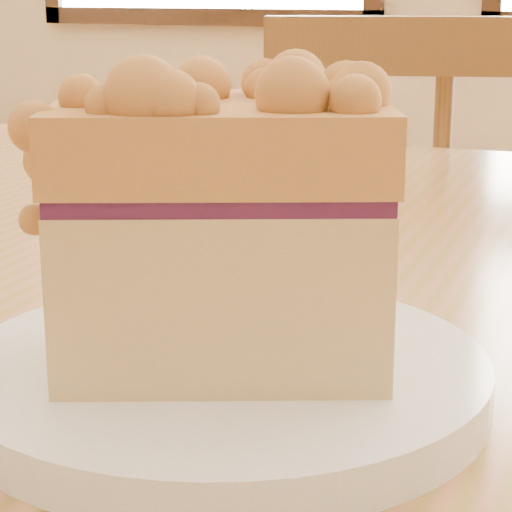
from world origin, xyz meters
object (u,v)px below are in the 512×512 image
Objects in this scene: cafe_table_main at (289,411)px; plate at (223,377)px; cake_slice at (224,211)px; cafe_chair_main at (422,370)px.

plate reaches higher than cafe_table_main.
plate is 1.36× the size of cake_slice.
cafe_table_main is 9.47× the size of cake_slice.
cafe_table_main is 0.24m from cake_slice.
plate is 0.06m from cake_slice.
plate is (0.05, -0.18, 0.09)m from cafe_table_main.
plate is at bearing -124.28° from cake_slice.
cafe_table_main is at bearing 79.60° from cake_slice.
cafe_chair_main is 0.88m from plate.
cafe_chair_main is 6.07× the size of cake_slice.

